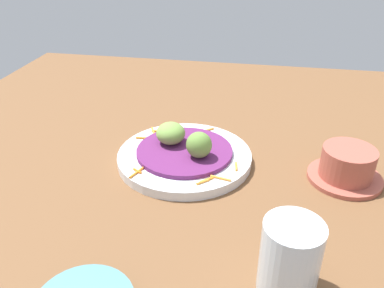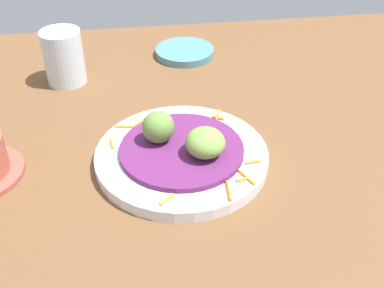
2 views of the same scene
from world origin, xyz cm
name	(u,v)px [view 2 (image 2 of 2)]	position (x,y,z in cm)	size (l,w,h in cm)	color
table_surface	(222,187)	(0.00, 0.00, 1.00)	(110.00, 110.00, 2.00)	brown
main_plate	(182,157)	(-4.89, 5.18, 2.87)	(24.70, 24.70, 1.74)	silver
cabbage_bed	(182,150)	(-4.89, 5.18, 4.16)	(17.66, 17.66, 0.82)	#60235B
carrot_garnish	(190,148)	(-3.68, 5.65, 3.94)	(20.70, 20.95, 0.40)	orange
guac_scoop_left	(205,143)	(-1.86, 3.13, 6.55)	(5.53, 5.46, 3.97)	#759E47
guac_scoop_center	(158,127)	(-7.92, 7.23, 6.94)	(4.58, 4.30, 4.74)	olive
side_plate_small	(183,52)	(-0.31, 39.31, 2.70)	(11.75, 11.75, 1.41)	teal
water_glass	(64,57)	(-22.73, 31.61, 6.88)	(7.11, 7.11, 9.76)	silver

